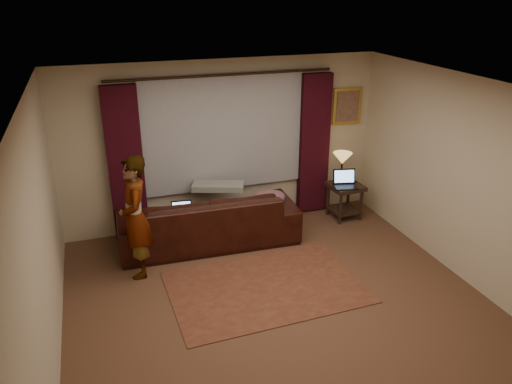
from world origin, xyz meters
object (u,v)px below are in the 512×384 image
at_px(laptop_sofa, 182,211).
at_px(tiffany_lamp, 342,167).
at_px(end_table, 344,201).
at_px(laptop_table, 346,180).
at_px(person, 135,217).
at_px(sofa, 208,209).

height_order(laptop_sofa, tiffany_lamp, tiffany_lamp).
bearing_deg(tiffany_lamp, end_table, -83.92).
relative_size(laptop_sofa, laptop_table, 0.80).
xyz_separation_m(end_table, tiffany_lamp, (-0.02, 0.14, 0.54)).
relative_size(laptop_table, person, 0.24).
bearing_deg(end_table, laptop_table, -119.52).
height_order(sofa, person, person).
relative_size(tiffany_lamp, person, 0.30).
relative_size(tiffany_lamp, laptop_table, 1.26).
xyz_separation_m(laptop_sofa, tiffany_lamp, (2.72, 0.41, 0.20)).
distance_m(end_table, laptop_table, 0.44).
height_order(laptop_sofa, laptop_table, laptop_table).
xyz_separation_m(sofa, laptop_table, (2.26, -0.01, 0.19)).
bearing_deg(laptop_table, person, -157.57).
bearing_deg(tiffany_lamp, laptop_sofa, -171.37).
xyz_separation_m(end_table, person, (-3.41, -0.67, 0.53)).
bearing_deg(laptop_sofa, end_table, 11.55).
xyz_separation_m(sofa, person, (-1.08, -0.57, 0.30)).
height_order(sofa, end_table, sofa).
xyz_separation_m(laptop_sofa, laptop_table, (2.67, 0.16, 0.09)).
distance_m(tiffany_lamp, person, 3.49).
bearing_deg(laptop_sofa, laptop_table, 9.39).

